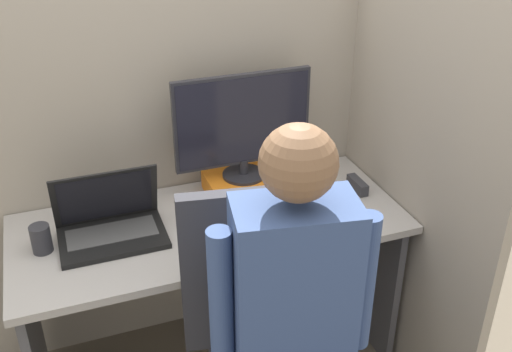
% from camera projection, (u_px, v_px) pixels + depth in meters
% --- Properties ---
extents(cubicle_panel_back, '(1.96, 0.04, 1.59)m').
position_uv_depth(cubicle_panel_back, '(187.00, 165.00, 2.49)').
color(cubicle_panel_back, gray).
rests_on(cubicle_panel_back, ground).
extents(cubicle_panel_right, '(0.04, 1.24, 1.59)m').
position_uv_depth(cubicle_panel_right, '(396.00, 178.00, 2.39)').
color(cubicle_panel_right, gray).
rests_on(cubicle_panel_right, ground).
extents(desk, '(1.46, 0.62, 0.72)m').
position_uv_depth(desk, '(212.00, 259.00, 2.33)').
color(desk, '#9E9993').
rests_on(desk, ground).
extents(paper_box, '(0.30, 0.21, 0.08)m').
position_uv_depth(paper_box, '(244.00, 184.00, 2.42)').
color(paper_box, orange).
rests_on(paper_box, desk).
extents(monitor, '(0.54, 0.17, 0.42)m').
position_uv_depth(monitor, '(243.00, 124.00, 2.29)').
color(monitor, '#232328').
rests_on(monitor, paper_box).
extents(laptop, '(0.37, 0.25, 0.25)m').
position_uv_depth(laptop, '(111.00, 225.00, 2.14)').
color(laptop, black).
rests_on(laptop, desk).
extents(mouse, '(0.06, 0.04, 0.03)m').
position_uv_depth(mouse, '(198.00, 244.00, 2.09)').
color(mouse, gray).
rests_on(mouse, desk).
extents(stapler, '(0.04, 0.12, 0.05)m').
position_uv_depth(stapler, '(357.00, 185.00, 2.44)').
color(stapler, '#2D2D33').
rests_on(stapler, desk).
extents(carrot_toy, '(0.04, 0.15, 0.04)m').
position_uv_depth(carrot_toy, '(267.00, 238.00, 2.12)').
color(carrot_toy, orange).
rests_on(carrot_toy, desk).
extents(office_chair, '(0.54, 0.60, 1.06)m').
position_uv_depth(office_chair, '(272.00, 352.00, 1.92)').
color(office_chair, '#2D2D33').
rests_on(office_chair, ground).
extents(person, '(0.47, 0.45, 1.37)m').
position_uv_depth(person, '(302.00, 319.00, 1.68)').
color(person, '#282D4C').
rests_on(person, ground).
extents(pen_cup, '(0.07, 0.07, 0.10)m').
position_uv_depth(pen_cup, '(41.00, 239.00, 2.06)').
color(pen_cup, '#28282D').
rests_on(pen_cup, desk).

